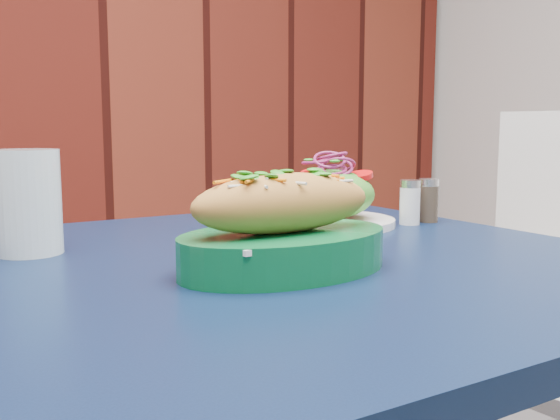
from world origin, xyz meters
TOP-DOWN VIEW (x-y plane):
  - cafe_table at (0.46, 1.49)m, footprint 0.86×0.86m
  - chair_right at (1.19, 1.55)m, footprint 0.45×0.44m
  - banh_mi_basket at (0.41, 1.42)m, footprint 0.26×0.17m
  - salad_plate at (0.65, 1.63)m, footprint 0.21×0.21m
  - water_glass at (0.20, 1.68)m, footprint 0.08×0.08m
  - salt_shaker at (0.77, 1.57)m, footprint 0.03×0.03m
  - pepper_shaker at (0.81, 1.57)m, footprint 0.03×0.03m

SIDE VIEW (x-z plane):
  - chair_right at x=1.19m, z-range 0.08..1.02m
  - cafe_table at x=0.46m, z-range 0.29..1.04m
  - salt_shaker at x=0.77m, z-range 0.75..0.82m
  - pepper_shaker at x=0.81m, z-range 0.75..0.82m
  - salad_plate at x=0.65m, z-range 0.73..0.85m
  - banh_mi_basket at x=0.41m, z-range 0.74..0.85m
  - water_glass at x=0.20m, z-range 0.75..0.88m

